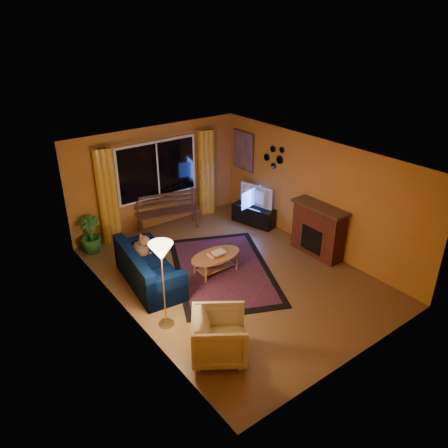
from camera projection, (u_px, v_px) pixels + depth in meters
floor at (233, 276)px, 8.94m from camera, size 4.50×6.00×0.02m
ceiling at (234, 157)px, 7.83m from camera, size 4.50×6.00×0.02m
wall_back at (157, 177)px, 10.55m from camera, size 4.50×0.02×2.50m
wall_left at (125, 256)px, 7.17m from camera, size 0.02×6.00×2.50m
wall_right at (314, 194)px, 9.60m from camera, size 0.02×6.00×2.50m
window at (158, 170)px, 10.42m from camera, size 2.00×0.02×1.30m
curtain_rod at (156, 137)px, 10.03m from camera, size 3.20×0.03×0.03m
curtain_left at (107, 197)px, 9.79m from camera, size 0.36×0.36×2.24m
curtain_right at (206, 173)px, 11.24m from camera, size 0.36×0.36×2.24m
bench at (168, 221)px, 10.72m from camera, size 1.60×0.84×0.46m
potted_plant at (90, 235)px, 9.63m from camera, size 0.51×0.51×0.85m
sofa at (149, 266)px, 8.52m from camera, size 1.03×1.96×0.76m
dog at (140, 247)px, 8.75m from camera, size 0.45×0.52×0.48m
armchair at (220, 334)px, 6.67m from camera, size 1.10×1.12×0.85m
floor_lamp at (164, 285)px, 7.19m from camera, size 0.34×0.34×1.60m
rug at (223, 270)px, 9.09m from camera, size 3.03×3.59×0.02m
coffee_table at (216, 264)px, 8.95m from camera, size 1.13×1.13×0.41m
tv_console at (254, 215)px, 11.00m from camera, size 0.65×1.18×0.47m
television at (254, 197)px, 10.78m from camera, size 0.35×0.95×0.55m
fireplace at (318, 231)px, 9.51m from camera, size 0.40×1.20×1.10m
mirror_cluster at (274, 156)px, 10.27m from camera, size 0.06×0.60×0.56m
painting at (243, 151)px, 11.17m from camera, size 0.04×0.76×0.96m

